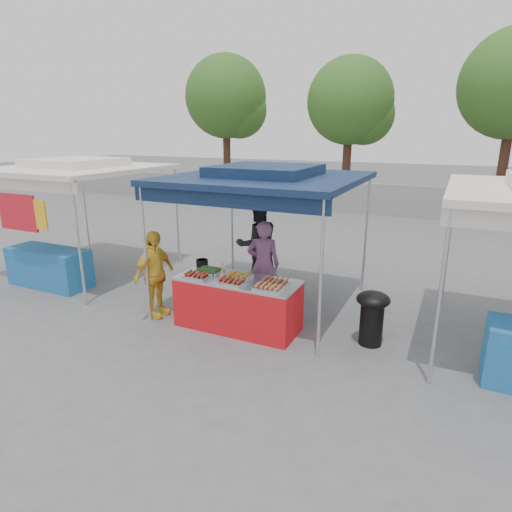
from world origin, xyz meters
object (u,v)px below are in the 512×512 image
at_px(helper_man, 258,245).
at_px(customer_person, 155,274).
at_px(vendor_woman, 263,265).
at_px(wok_burner, 372,313).
at_px(cooking_pot, 202,263).
at_px(vendor_table, 238,303).

relative_size(helper_man, customer_person, 1.21).
bearing_deg(helper_man, vendor_woman, 78.07).
bearing_deg(wok_burner, helper_man, 139.15).
relative_size(cooking_pot, vendor_woman, 0.13).
height_order(wok_burner, helper_man, helper_man).
bearing_deg(helper_man, vendor_table, 62.46).
height_order(vendor_table, customer_person, customer_person).
bearing_deg(vendor_table, customer_person, -172.68).
relative_size(cooking_pot, helper_man, 0.11).
height_order(wok_burner, vendor_woman, vendor_woman).
bearing_deg(vendor_table, wok_burner, 9.77).
bearing_deg(helper_man, wok_burner, 107.28).
xyz_separation_m(vendor_table, helper_man, (-0.51, 1.85, 0.50)).
bearing_deg(customer_person, helper_man, -20.77).
relative_size(vendor_woman, helper_man, 0.88).
relative_size(vendor_table, wok_burner, 2.36).
height_order(vendor_woman, helper_man, helper_man).
height_order(vendor_table, vendor_woman, vendor_woman).
xyz_separation_m(helper_man, customer_person, (-1.00, -2.05, -0.16)).
xyz_separation_m(vendor_table, customer_person, (-1.51, -0.19, 0.34)).
bearing_deg(vendor_woman, cooking_pot, 17.03).
xyz_separation_m(cooking_pot, vendor_woman, (0.89, 0.65, -0.10)).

